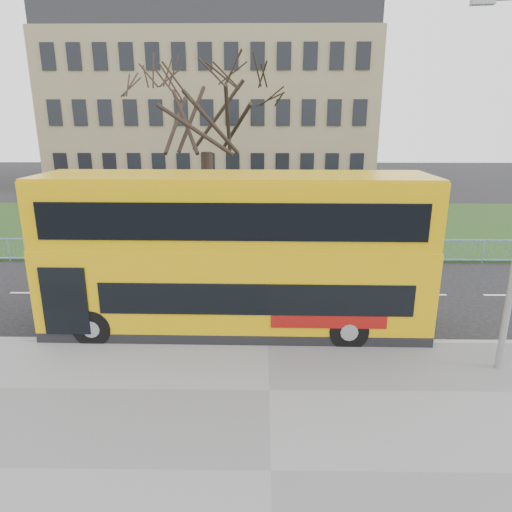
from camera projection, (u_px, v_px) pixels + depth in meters
The scene contains 8 objects.
ground at pixel (267, 322), 14.90m from camera, with size 120.00×120.00×0.00m, color black.
pavement at pixel (271, 473), 8.42m from camera, with size 80.00×10.50×0.12m, color slate.
kerb at pixel (268, 342), 13.40m from camera, with size 80.00×0.20×0.14m, color gray.
grass_verge at pixel (265, 225), 28.60m from camera, with size 80.00×15.40×0.08m, color #1D3B15.
guard_railing at pixel (266, 251), 21.07m from camera, with size 40.00×0.12×1.10m, color #7A9EDA, non-canonical shape.
bare_tree at pixel (206, 134), 22.91m from camera, with size 7.86×7.86×11.23m, color black, non-canonical shape.
civic_building at pixel (215, 114), 46.53m from camera, with size 30.00×15.00×14.00m, color #8B7A58.
yellow_bus at pixel (235, 251), 13.69m from camera, with size 11.44×2.89×4.78m.
Camera 1 is at (-0.18, -13.68, 6.30)m, focal length 32.00 mm.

